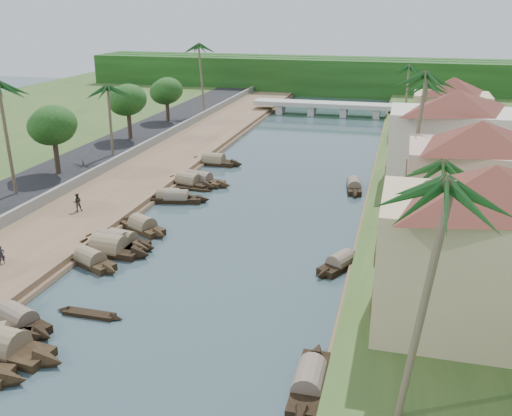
# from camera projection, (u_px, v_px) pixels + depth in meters

# --- Properties ---
(ground) EXTENTS (220.00, 220.00, 0.00)m
(ground) POSITION_uv_depth(u_px,v_px,m) (192.00, 292.00, 41.40)
(ground) COLOR #33484D
(ground) RESTS_ON ground
(left_bank) EXTENTS (10.00, 180.00, 0.80)m
(left_bank) POSITION_uv_depth(u_px,v_px,m) (120.00, 188.00, 63.27)
(left_bank) COLOR brown
(left_bank) RESTS_ON ground
(right_bank) EXTENTS (16.00, 180.00, 1.20)m
(right_bank) POSITION_uv_depth(u_px,v_px,m) (450.00, 214.00, 54.90)
(right_bank) COLOR #2E4E1F
(right_bank) RESTS_ON ground
(road) EXTENTS (8.00, 180.00, 1.40)m
(road) POSITION_uv_depth(u_px,v_px,m) (52.00, 180.00, 65.19)
(road) COLOR black
(road) RESTS_ON ground
(retaining_wall) EXTENTS (0.40, 180.00, 1.10)m
(retaining_wall) POSITION_uv_depth(u_px,v_px,m) (85.00, 177.00, 63.95)
(retaining_wall) COLOR gray
(retaining_wall) RESTS_ON left_bank
(treeline) EXTENTS (120.00, 14.00, 8.00)m
(treeline) POSITION_uv_depth(u_px,v_px,m) (345.00, 76.00, 131.12)
(treeline) COLOR #16360E
(treeline) RESTS_ON ground
(bridge) EXTENTS (28.00, 4.00, 2.40)m
(bridge) POSITION_uv_depth(u_px,v_px,m) (328.00, 106.00, 106.39)
(bridge) COLOR #A7A79D
(bridge) RESTS_ON ground
(building_near) EXTENTS (14.85, 14.85, 10.20)m
(building_near) POSITION_uv_depth(u_px,v_px,m) (484.00, 249.00, 32.91)
(building_near) COLOR tan
(building_near) RESTS_ON right_bank
(building_mid) EXTENTS (14.11, 14.11, 9.70)m
(building_mid) POSITION_uv_depth(u_px,v_px,m) (475.00, 177.00, 47.33)
(building_mid) COLOR tan
(building_mid) RESTS_ON right_bank
(building_far) EXTENTS (15.59, 15.59, 10.20)m
(building_far) POSITION_uv_depth(u_px,v_px,m) (452.00, 138.00, 60.24)
(building_far) COLOR beige
(building_far) RESTS_ON right_bank
(building_distant) EXTENTS (12.62, 12.62, 9.20)m
(building_distant) POSITION_uv_depth(u_px,v_px,m) (450.00, 110.00, 78.39)
(building_distant) COLOR tan
(building_distant) RESTS_ON right_bank
(sampan_3) EXTENTS (7.11, 3.93, 1.94)m
(sampan_3) POSITION_uv_depth(u_px,v_px,m) (18.00, 320.00, 36.91)
(sampan_3) COLOR black
(sampan_3) RESTS_ON ground
(sampan_4) EXTENTS (6.65, 4.06, 1.93)m
(sampan_4) POSITION_uv_depth(u_px,v_px,m) (90.00, 260.00, 45.49)
(sampan_4) COLOR black
(sampan_4) RESTS_ON ground
(sampan_5) EXTENTS (7.83, 2.44, 2.44)m
(sampan_5) POSITION_uv_depth(u_px,v_px,m) (109.00, 249.00, 47.62)
(sampan_5) COLOR black
(sampan_5) RESTS_ON ground
(sampan_6) EXTENTS (7.67, 2.43, 2.25)m
(sampan_6) POSITION_uv_depth(u_px,v_px,m) (112.00, 243.00, 48.74)
(sampan_6) COLOR black
(sampan_6) RESTS_ON ground
(sampan_7) EXTENTS (7.23, 2.74, 1.93)m
(sampan_7) POSITION_uv_depth(u_px,v_px,m) (122.00, 241.00, 49.26)
(sampan_7) COLOR black
(sampan_7) RESTS_ON ground
(sampan_8) EXTENTS (6.58, 4.53, 2.08)m
(sampan_8) POSITION_uv_depth(u_px,v_px,m) (143.00, 227.00, 52.39)
(sampan_8) COLOR black
(sampan_8) RESTS_ON ground
(sampan_9) EXTENTS (7.43, 2.88, 1.89)m
(sampan_9) POSITION_uv_depth(u_px,v_px,m) (176.00, 198.00, 59.99)
(sampan_9) COLOR black
(sampan_9) RESTS_ON ground
(sampan_10) EXTENTS (7.06, 2.81, 1.95)m
(sampan_10) POSITION_uv_depth(u_px,v_px,m) (168.00, 197.00, 60.34)
(sampan_10) COLOR black
(sampan_10) RESTS_ON ground
(sampan_11) EXTENTS (7.73, 3.49, 2.18)m
(sampan_11) POSITION_uv_depth(u_px,v_px,m) (188.00, 182.00, 65.39)
(sampan_11) COLOR black
(sampan_11) RESTS_ON ground
(sampan_12) EXTENTS (9.06, 3.62, 2.13)m
(sampan_12) POSITION_uv_depth(u_px,v_px,m) (198.00, 180.00, 66.21)
(sampan_12) COLOR black
(sampan_12) RESTS_ON ground
(sampan_13) EXTENTS (8.24, 2.15, 2.24)m
(sampan_13) POSITION_uv_depth(u_px,v_px,m) (213.00, 161.00, 73.98)
(sampan_13) COLOR black
(sampan_13) RESTS_ON ground
(sampan_14) EXTENTS (1.70, 7.88, 1.95)m
(sampan_14) POSITION_uv_depth(u_px,v_px,m) (309.00, 381.00, 30.91)
(sampan_14) COLOR black
(sampan_14) RESTS_ON ground
(sampan_15) EXTENTS (4.08, 6.26, 1.78)m
(sampan_15) POSITION_uv_depth(u_px,v_px,m) (341.00, 263.00, 45.04)
(sampan_15) COLOR black
(sampan_15) RESTS_ON ground
(sampan_16) EXTENTS (2.27, 7.27, 1.81)m
(sampan_16) POSITION_uv_depth(u_px,v_px,m) (354.00, 186.00, 64.02)
(sampan_16) COLOR black
(sampan_16) RESTS_ON ground
(canoe_1) EXTENTS (4.97, 0.83, 0.80)m
(canoe_1) POSITION_uv_depth(u_px,v_px,m) (89.00, 314.00, 38.18)
(canoe_1) COLOR black
(canoe_1) RESTS_ON ground
(canoe_2) EXTENTS (5.09, 1.15, 0.73)m
(canoe_2) POSITION_uv_depth(u_px,v_px,m) (192.00, 189.00, 64.02)
(canoe_2) COLOR black
(canoe_2) RESTS_ON ground
(palm_0) EXTENTS (3.20, 3.20, 13.27)m
(palm_0) POSITION_uv_depth(u_px,v_px,m) (427.00, 189.00, 23.23)
(palm_0) COLOR #6D6049
(palm_0) RESTS_ON ground
(palm_1) EXTENTS (3.20, 3.20, 9.82)m
(palm_1) POSITION_uv_depth(u_px,v_px,m) (432.00, 166.00, 38.90)
(palm_1) COLOR #6D6049
(palm_1) RESTS_ON ground
(palm_2) EXTENTS (3.20, 3.20, 14.05)m
(palm_2) POSITION_uv_depth(u_px,v_px,m) (420.00, 77.00, 52.22)
(palm_2) COLOR #6D6049
(palm_2) RESTS_ON ground
(palm_3) EXTENTS (3.20, 3.20, 10.83)m
(palm_3) POSITION_uv_depth(u_px,v_px,m) (425.00, 85.00, 70.35)
(palm_3) COLOR #6D6049
(palm_3) RESTS_ON ground
(palm_5) EXTENTS (3.20, 3.20, 12.69)m
(palm_5) POSITION_uv_depth(u_px,v_px,m) (0.00, 86.00, 54.69)
(palm_5) COLOR #6D6049
(palm_5) RESTS_ON ground
(palm_6) EXTENTS (3.20, 3.20, 10.24)m
(palm_6) POSITION_uv_depth(u_px,v_px,m) (107.00, 88.00, 70.47)
(palm_6) COLOR #6D6049
(palm_6) RESTS_ON ground
(palm_7) EXTENTS (3.20, 3.20, 11.15)m
(palm_7) POSITION_uv_depth(u_px,v_px,m) (409.00, 68.00, 86.14)
(palm_7) COLOR #6D6049
(palm_7) RESTS_ON ground
(palm_8) EXTENTS (3.20, 3.20, 13.31)m
(palm_8) POSITION_uv_depth(u_px,v_px,m) (202.00, 47.00, 97.02)
(palm_8) COLOR #6D6049
(palm_8) RESTS_ON ground
(tree_3) EXTENTS (5.11, 5.11, 7.64)m
(tree_3) POSITION_uv_depth(u_px,v_px,m) (53.00, 126.00, 63.56)
(tree_3) COLOR #433226
(tree_3) RESTS_ON ground
(tree_4) EXTENTS (5.02, 5.02, 7.62)m
(tree_4) POSITION_uv_depth(u_px,v_px,m) (128.00, 101.00, 80.20)
(tree_4) COLOR #433226
(tree_4) RESTS_ON ground
(tree_5) EXTENTS (4.90, 4.90, 6.91)m
(tree_5) POSITION_uv_depth(u_px,v_px,m) (167.00, 92.00, 92.96)
(tree_5) COLOR #433226
(tree_5) RESTS_ON ground
(tree_6) EXTENTS (4.33, 4.33, 6.80)m
(tree_6) POSITION_uv_depth(u_px,v_px,m) (500.00, 139.00, 60.84)
(tree_6) COLOR #433226
(tree_6) RESTS_ON ground
(person_near) EXTENTS (0.65, 0.63, 1.50)m
(person_near) POSITION_uv_depth(u_px,v_px,m) (1.00, 255.00, 43.74)
(person_near) COLOR #242229
(person_near) RESTS_ON left_bank
(person_far) EXTENTS (1.09, 1.04, 1.78)m
(person_far) POSITION_uv_depth(u_px,v_px,m) (77.00, 202.00, 54.94)
(person_far) COLOR #363526
(person_far) RESTS_ON left_bank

